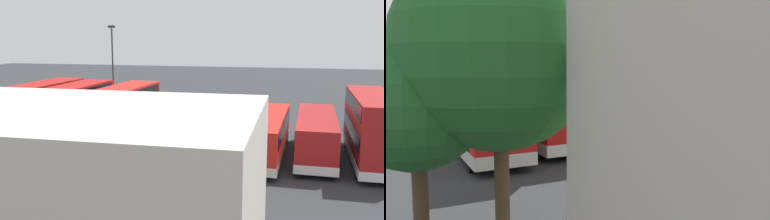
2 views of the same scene
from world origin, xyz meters
TOP-DOWN VIEW (x-y plane):
  - ground_plane at (0.00, 0.00)m, footprint 140.00×140.00m
  - bus_double_decker_near_end at (-12.42, 10.14)m, footprint 2.76×10.78m
  - bus_single_deck_second at (-8.94, 9.74)m, footprint 2.93×10.62m
  - bus_single_deck_third at (-5.54, 10.37)m, footprint 3.07×11.33m
  - bus_single_deck_fourth at (-1.76, 9.83)m, footprint 2.63×11.78m
  - bus_single_deck_fifth at (1.65, 9.78)m, footprint 2.66×10.74m
  - bus_double_decker_sixth at (5.15, 10.75)m, footprint 3.17×11.15m
  - bus_double_decker_seventh at (9.13, 10.33)m, footprint 2.78×10.19m
  - bus_double_decker_far_end at (12.40, 10.26)m, footprint 3.04×11.93m
  - car_hatchback_silver at (-14.17, -0.98)m, footprint 4.39×4.56m
  - lamp_post_tall at (11.41, -3.23)m, footprint 0.70×0.30m
  - waste_bin_yellow at (13.99, -2.20)m, footprint 0.60×0.60m

SIDE VIEW (x-z plane):
  - ground_plane at x=0.00m, z-range 0.00..0.00m
  - waste_bin_yellow at x=13.99m, z-range 0.00..0.95m
  - car_hatchback_silver at x=-14.17m, z-range -0.01..1.42m
  - bus_single_deck_second at x=-8.94m, z-range 0.15..3.10m
  - bus_single_deck_fifth at x=1.65m, z-range 0.15..3.10m
  - bus_single_deck_third at x=-5.54m, z-range 0.15..3.10m
  - bus_single_deck_fourth at x=-1.76m, z-range 0.15..3.10m
  - bus_double_decker_seventh at x=9.13m, z-range 0.17..4.72m
  - bus_double_decker_near_end at x=-12.42m, z-range 0.17..4.72m
  - bus_double_decker_sixth at x=5.15m, z-range 0.17..4.72m
  - bus_double_decker_far_end at x=12.40m, z-range 0.18..4.73m
  - lamp_post_tall at x=11.41m, z-range 0.70..9.95m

